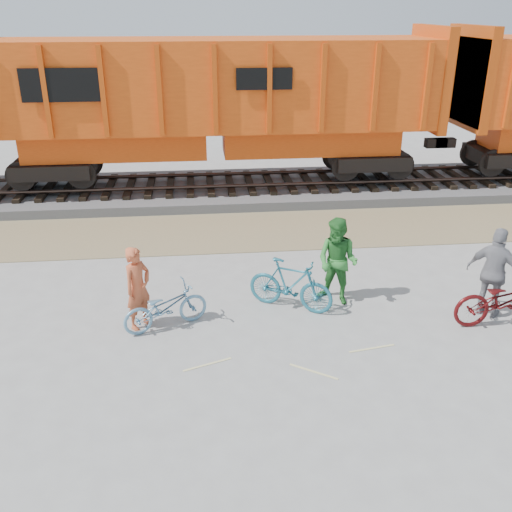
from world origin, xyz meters
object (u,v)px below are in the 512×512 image
at_px(person_solo, 138,288).
at_px(bicycle_blue, 165,307).
at_px(hopper_car_center, 214,101).
at_px(person_man, 338,261).
at_px(bicycle_maroon, 506,300).
at_px(bicycle_teal, 290,285).
at_px(person_woman, 495,273).

bearing_deg(person_solo, bicycle_blue, -60.89).
bearing_deg(hopper_car_center, person_man, -74.07).
height_order(person_solo, person_man, person_man).
xyz_separation_m(hopper_car_center, person_solo, (-1.79, -8.34, -2.18)).
xyz_separation_m(bicycle_blue, bicycle_maroon, (6.54, -0.58, 0.10)).
height_order(bicycle_teal, person_man, person_man).
xyz_separation_m(hopper_car_center, bicycle_maroon, (5.24, -9.02, -2.47)).
xyz_separation_m(hopper_car_center, bicycle_teal, (1.21, -7.94, -2.47)).
bearing_deg(bicycle_teal, person_man, -49.44).
relative_size(hopper_car_center, person_man, 7.59).
bearing_deg(person_woman, bicycle_teal, 34.17).
relative_size(bicycle_blue, person_woman, 0.90).
bearing_deg(person_solo, person_woman, -51.86).
height_order(hopper_car_center, person_man, hopper_car_center).
relative_size(bicycle_teal, bicycle_maroon, 0.88).
bearing_deg(bicycle_blue, person_solo, 56.25).
bearing_deg(bicycle_maroon, bicycle_blue, 84.98).
distance_m(hopper_car_center, person_solo, 8.81).
bearing_deg(person_woman, hopper_car_center, -15.25).
height_order(person_solo, person_woman, person_woman).
bearing_deg(hopper_car_center, bicycle_maroon, -59.82).
xyz_separation_m(bicycle_blue, person_man, (3.50, 0.70, 0.48)).
bearing_deg(person_solo, person_man, -41.07).
distance_m(bicycle_blue, person_solo, 0.64).
height_order(bicycle_teal, person_solo, person_solo).
height_order(bicycle_teal, person_woman, person_woman).
bearing_deg(bicycle_teal, bicycle_blue, 130.52).
relative_size(hopper_car_center, person_woman, 7.52).
relative_size(bicycle_maroon, person_man, 1.11).
distance_m(bicycle_blue, person_man, 3.61).
bearing_deg(bicycle_maroon, bicycle_teal, 75.09).
height_order(bicycle_maroon, person_man, person_man).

